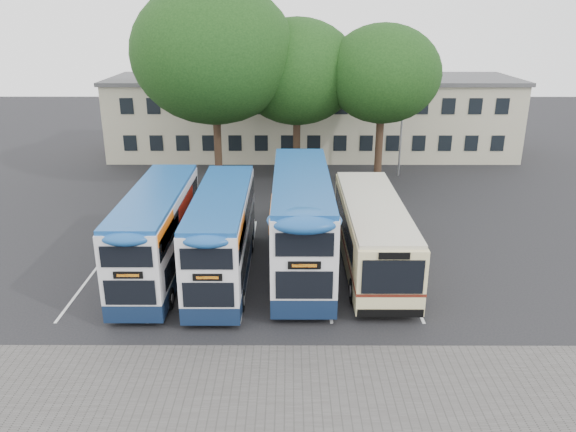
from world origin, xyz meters
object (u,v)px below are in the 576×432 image
at_px(bus_dd_mid, 222,231).
at_px(bus_dd_right, 301,218).
at_px(bus_single, 372,230).
at_px(tree_right, 383,74).
at_px(lamp_post, 403,105).
at_px(tree_left, 214,53).
at_px(tree_mid, 297,72).
at_px(bus_dd_left, 157,230).

height_order(bus_dd_mid, bus_dd_right, bus_dd_right).
bearing_deg(bus_single, bus_dd_mid, -169.84).
distance_m(tree_right, bus_dd_right, 14.83).
bearing_deg(bus_dd_mid, tree_right, 57.48).
relative_size(lamp_post, tree_left, 0.69).
bearing_deg(bus_dd_mid, tree_mid, 77.41).
distance_m(lamp_post, tree_right, 3.92).
bearing_deg(bus_dd_left, tree_left, 85.66).
distance_m(bus_dd_left, bus_dd_mid, 2.87).
relative_size(tree_mid, bus_dd_left, 1.16).
height_order(bus_dd_left, bus_dd_mid, bus_dd_left).
height_order(lamp_post, bus_single, lamp_post).
height_order(bus_dd_left, bus_dd_right, bus_dd_right).
bearing_deg(bus_dd_mid, lamp_post, 56.70).
bearing_deg(bus_dd_right, bus_dd_left, -172.62).
xyz_separation_m(tree_mid, bus_dd_right, (0.04, -14.26, -4.97)).
bearing_deg(bus_single, bus_dd_right, -176.33).
height_order(tree_left, tree_right, tree_left).
bearing_deg(bus_dd_left, tree_mid, 67.43).
xyz_separation_m(tree_right, bus_dd_right, (-5.40, -12.88, -4.98)).
distance_m(lamp_post, bus_dd_mid, 19.83).
bearing_deg(bus_dd_mid, bus_dd_right, 16.04).
relative_size(bus_dd_left, bus_dd_right, 0.89).
bearing_deg(bus_single, lamp_post, 75.01).
xyz_separation_m(bus_dd_left, bus_dd_right, (6.31, 0.82, 0.27)).
bearing_deg(bus_dd_left, bus_dd_right, 7.38).
height_order(lamp_post, tree_mid, tree_mid).
bearing_deg(tree_mid, bus_dd_mid, -102.59).
distance_m(lamp_post, tree_left, 13.35).
bearing_deg(bus_dd_right, bus_dd_mid, -163.96).
xyz_separation_m(lamp_post, bus_dd_left, (-13.63, -16.21, -2.94)).
relative_size(tree_right, bus_dd_mid, 1.13).
height_order(tree_mid, bus_dd_left, tree_mid).
xyz_separation_m(lamp_post, bus_single, (-4.07, -15.19, -3.32)).
bearing_deg(lamp_post, tree_right, -127.41).
relative_size(tree_left, bus_dd_left, 1.40).
bearing_deg(lamp_post, tree_mid, -171.26).
relative_size(bus_dd_right, bus_single, 1.01).
height_order(lamp_post, tree_left, tree_left).
relative_size(tree_right, bus_dd_left, 1.13).
distance_m(bus_dd_right, bus_single, 3.32).
xyz_separation_m(bus_dd_left, bus_dd_mid, (2.86, -0.17, -0.01)).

